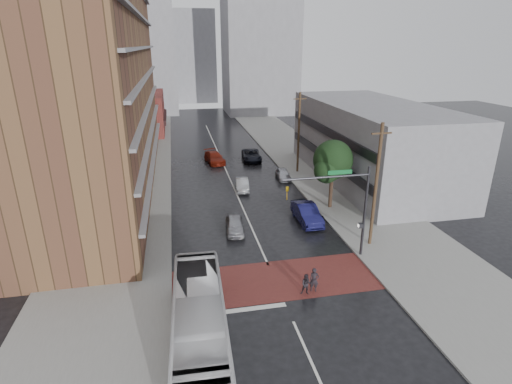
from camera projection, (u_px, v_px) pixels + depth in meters
ground at (277, 284)px, 27.14m from camera, size 160.00×160.00×0.00m
crosswalk at (275, 280)px, 27.60m from camera, size 14.00×5.00×0.02m
sidewalk_west at (133, 179)px, 47.94m from camera, size 9.00×90.00×0.15m
sidewalk_east at (315, 168)px, 52.23m from camera, size 9.00×90.00×0.15m
apartment_block at (93, 58)px, 41.71m from camera, size 10.00×44.00×28.00m
storefront_west at (141, 113)px, 73.30m from camera, size 8.00×16.00×7.00m
building_east at (371, 142)px, 47.03m from camera, size 11.00×26.00×9.00m
distant_tower_west at (134, 41)px, 90.63m from camera, size 18.00×16.00×32.00m
distant_tower_east at (260, 31)px, 89.63m from camera, size 16.00×14.00×36.00m
distant_tower_center at (193, 57)px, 110.25m from camera, size 12.00×10.00×24.00m
street_tree at (333, 162)px, 38.14m from camera, size 4.20×4.10×6.90m
signal_mast at (348, 200)px, 28.88m from camera, size 6.50×0.30×7.20m
utility_pole_near at (376, 185)px, 30.67m from camera, size 1.60×0.26×10.00m
utility_pole_far at (299, 132)px, 49.04m from camera, size 1.60×0.26×10.00m
transit_bus at (200, 326)px, 20.72m from camera, size 3.15×11.66×3.22m
pedestrian_a at (314, 280)px, 26.13m from camera, size 0.70×0.56×1.67m
pedestrian_b at (306, 285)px, 25.81m from camera, size 0.83×0.72×1.47m
car_travel_a at (235, 224)px, 34.57m from camera, size 1.94×4.04×1.33m
car_travel_b at (242, 185)px, 44.45m from camera, size 1.79×4.06×1.30m
car_travel_c at (214, 158)px, 54.68m from camera, size 2.86×5.39×1.49m
suv_travel at (251, 155)px, 55.85m from camera, size 2.94×5.56×1.49m
car_parked_near at (307, 214)px, 36.39m from camera, size 1.75×5.01×1.65m
car_parked_mid at (308, 213)px, 37.14m from camera, size 2.47×4.49×1.23m
car_parked_far at (283, 174)px, 48.05m from camera, size 1.75×3.84×1.28m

